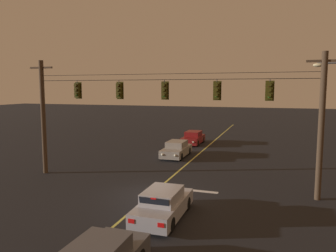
% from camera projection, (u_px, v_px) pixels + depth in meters
% --- Properties ---
extents(ground_plane, '(180.00, 180.00, 0.00)m').
position_uv_depth(ground_plane, '(151.00, 195.00, 18.50)').
color(ground_plane, black).
extents(lane_centre_stripe, '(0.14, 60.00, 0.01)m').
position_uv_depth(lane_centre_stripe, '(187.00, 164.00, 26.18)').
color(lane_centre_stripe, '#D1C64C').
rests_on(lane_centre_stripe, ground).
extents(stop_bar_paint, '(3.40, 0.36, 0.01)m').
position_uv_depth(stop_bar_paint, '(190.00, 190.00, 19.36)').
color(stop_bar_paint, silver).
rests_on(stop_bar_paint, ground).
extents(signal_span_assembly, '(19.67, 0.32, 7.97)m').
position_uv_depth(signal_span_assembly, '(163.00, 119.00, 20.04)').
color(signal_span_assembly, '#423021').
rests_on(signal_span_assembly, ground).
extents(traffic_light_leftmost, '(0.48, 0.41, 1.22)m').
position_uv_depth(traffic_light_leftmost, '(77.00, 90.00, 21.72)').
color(traffic_light_leftmost, black).
extents(traffic_light_left_inner, '(0.48, 0.41, 1.22)m').
position_uv_depth(traffic_light_left_inner, '(119.00, 90.00, 20.75)').
color(traffic_light_left_inner, black).
extents(traffic_light_centre, '(0.48, 0.41, 1.22)m').
position_uv_depth(traffic_light_centre, '(164.00, 90.00, 19.79)').
color(traffic_light_centre, black).
extents(traffic_light_right_inner, '(0.48, 0.41, 1.22)m').
position_uv_depth(traffic_light_right_inner, '(217.00, 91.00, 18.79)').
color(traffic_light_right_inner, black).
extents(traffic_light_rightmost, '(0.48, 0.41, 1.22)m').
position_uv_depth(traffic_light_rightmost, '(270.00, 91.00, 17.87)').
color(traffic_light_rightmost, black).
extents(car_waiting_near_lane, '(1.80, 4.33, 1.39)m').
position_uv_depth(car_waiting_near_lane, '(163.00, 204.00, 15.14)').
color(car_waiting_near_lane, '#A5A5AD').
rests_on(car_waiting_near_lane, ground).
extents(car_oncoming_lead, '(1.80, 4.42, 1.39)m').
position_uv_depth(car_oncoming_lead, '(176.00, 149.00, 28.81)').
color(car_oncoming_lead, gray).
rests_on(car_oncoming_lead, ground).
extents(car_oncoming_trailing, '(1.80, 4.42, 1.39)m').
position_uv_depth(car_oncoming_trailing, '(193.00, 138.00, 35.47)').
color(car_oncoming_trailing, maroon).
rests_on(car_oncoming_trailing, ground).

